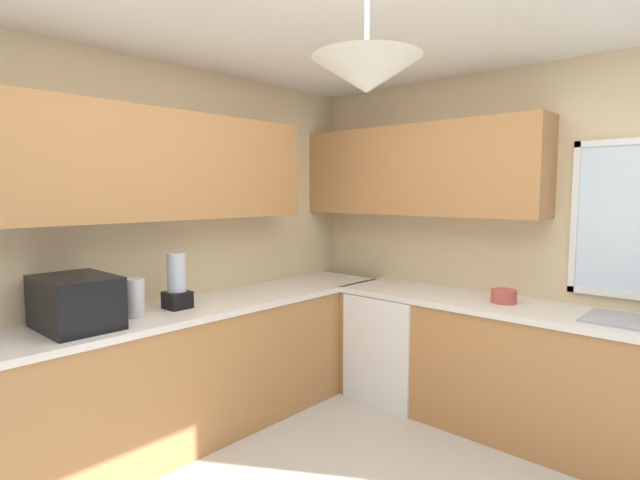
{
  "coord_description": "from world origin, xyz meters",
  "views": [
    {
      "loc": [
        1.21,
        -1.6,
        1.63
      ],
      "look_at": [
        -0.75,
        0.55,
        1.35
      ],
      "focal_mm": 27.7,
      "sensor_mm": 36.0,
      "label": 1
    }
  ],
  "objects_px": {
    "dishwasher": "(396,345)",
    "bowl": "(504,296)",
    "blender_appliance": "(177,284)",
    "microwave": "(76,302)",
    "kettle": "(135,298)"
  },
  "relations": [
    {
      "from": "microwave",
      "to": "kettle",
      "type": "relative_size",
      "value": 2.05
    },
    {
      "from": "dishwasher",
      "to": "bowl",
      "type": "height_order",
      "value": "bowl"
    },
    {
      "from": "bowl",
      "to": "blender_appliance",
      "type": "xyz_separation_m",
      "value": [
        -1.5,
        -1.58,
        0.12
      ]
    },
    {
      "from": "bowl",
      "to": "blender_appliance",
      "type": "relative_size",
      "value": 0.47
    },
    {
      "from": "microwave",
      "to": "bowl",
      "type": "height_order",
      "value": "microwave"
    },
    {
      "from": "dishwasher",
      "to": "bowl",
      "type": "xyz_separation_m",
      "value": [
        0.84,
        0.03,
        0.51
      ]
    },
    {
      "from": "dishwasher",
      "to": "blender_appliance",
      "type": "xyz_separation_m",
      "value": [
        -0.66,
        -1.55,
        0.63
      ]
    },
    {
      "from": "blender_appliance",
      "to": "dishwasher",
      "type": "bearing_deg",
      "value": 66.95
    },
    {
      "from": "microwave",
      "to": "bowl",
      "type": "xyz_separation_m",
      "value": [
        1.5,
        2.21,
        -0.1
      ]
    },
    {
      "from": "kettle",
      "to": "blender_appliance",
      "type": "distance_m",
      "value": 0.3
    },
    {
      "from": "dishwasher",
      "to": "microwave",
      "type": "height_order",
      "value": "microwave"
    },
    {
      "from": "microwave",
      "to": "blender_appliance",
      "type": "relative_size",
      "value": 1.33
    },
    {
      "from": "bowl",
      "to": "blender_appliance",
      "type": "distance_m",
      "value": 2.18
    },
    {
      "from": "kettle",
      "to": "microwave",
      "type": "bearing_deg",
      "value": -93.41
    },
    {
      "from": "kettle",
      "to": "bowl",
      "type": "height_order",
      "value": "kettle"
    }
  ]
}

